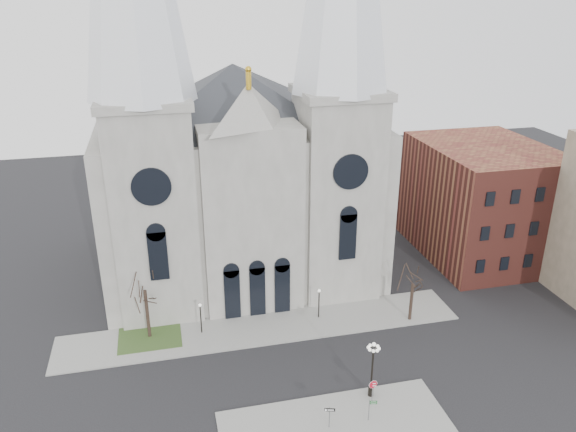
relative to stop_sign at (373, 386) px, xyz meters
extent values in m
plane|color=black|center=(-6.73, 1.74, -1.71)|extent=(160.00, 160.00, 0.00)
cube|color=gray|center=(-6.73, 12.74, -1.64)|extent=(40.00, 6.00, 0.14)
cube|color=#31491F|center=(-17.73, 13.74, -1.62)|extent=(6.00, 5.00, 0.18)
cube|color=gray|center=(-6.73, 27.74, 7.29)|extent=(30.00, 24.00, 18.00)
pyramid|color=#2D3035|center=(-6.73, 27.74, 22.29)|extent=(33.00, 26.40, 6.00)
cube|color=gray|center=(-16.23, 19.24, 9.29)|extent=(8.00, 8.00, 22.00)
cylinder|color=black|center=(-16.23, 15.19, 13.29)|extent=(3.60, 0.30, 3.60)
cube|color=gray|center=(2.77, 19.24, 9.29)|extent=(8.00, 8.00, 22.00)
cylinder|color=black|center=(2.77, 15.19, 13.29)|extent=(3.60, 0.30, 3.60)
cube|color=gray|center=(-6.73, 17.74, 8.04)|extent=(10.00, 5.00, 19.50)
pyramid|color=gray|center=(-6.73, 17.74, 19.79)|extent=(11.00, 5.00, 4.00)
cube|color=brown|center=(23.27, 23.74, 5.29)|extent=(14.00, 18.00, 14.00)
cylinder|color=black|center=(-17.73, 13.74, 0.91)|extent=(0.32, 0.32, 5.25)
cylinder|color=black|center=(8.27, 10.74, 0.39)|extent=(0.32, 0.32, 4.20)
cylinder|color=black|center=(-12.73, 13.24, -0.07)|extent=(0.12, 0.12, 3.00)
sphere|color=white|center=(-12.73, 13.24, 1.53)|extent=(0.32, 0.32, 0.32)
cylinder|color=black|center=(-0.73, 13.24, -0.07)|extent=(0.12, 0.12, 3.00)
sphere|color=white|center=(-0.73, 13.24, 1.53)|extent=(0.32, 0.32, 0.32)
cylinder|color=slate|center=(0.00, 0.00, -0.52)|extent=(0.08, 0.08, 2.10)
cylinder|color=#B40C1F|center=(0.00, 0.00, 0.21)|extent=(0.71, 0.24, 0.73)
cylinder|color=white|center=(0.00, 0.00, 0.21)|extent=(0.76, 0.23, 0.79)
cube|color=white|center=(0.00, 0.00, 0.33)|extent=(0.39, 0.13, 0.09)
cube|color=white|center=(0.00, 0.00, 0.09)|extent=(0.45, 0.14, 0.09)
cylinder|color=black|center=(0.17, 0.78, 0.75)|extent=(0.16, 0.16, 4.64)
cylinder|color=black|center=(0.17, 0.78, -1.17)|extent=(0.44, 0.44, 0.81)
sphere|color=white|center=(0.17, 0.78, 3.52)|extent=(0.32, 0.32, 0.32)
cylinder|color=slate|center=(-4.27, -1.91, -0.61)|extent=(0.08, 0.08, 1.93)
cube|color=black|center=(-4.27, -1.91, 0.13)|extent=(0.82, 0.28, 0.28)
cylinder|color=slate|center=(-1.04, -1.90, -0.59)|extent=(0.08, 0.08, 1.97)
cube|color=#0C5518|center=(-0.73, -1.97, 0.26)|extent=(0.55, 0.14, 0.13)
cube|color=#0C5518|center=(-0.73, -1.97, 0.08)|extent=(0.55, 0.14, 0.13)
camera|label=1|loc=(-15.19, -34.20, 30.26)|focal=35.00mm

